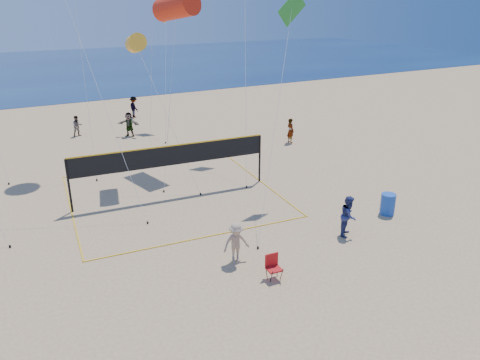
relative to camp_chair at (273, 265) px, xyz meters
name	(u,v)px	position (x,y,z in m)	size (l,w,h in m)	color
ocean	(33,69)	(-2.35, 58.34, -0.50)	(140.00, 50.00, 0.03)	#101E4C
bystander_a	(349,216)	(4.40, 1.33, 0.34)	(0.83, 0.64, 1.70)	navy
bystander_b	(236,243)	(-0.62, 1.57, 0.27)	(1.01, 0.58, 1.56)	tan
far_person_1	(129,124)	(0.45, 19.98, 0.34)	(1.58, 0.50, 1.71)	gray
far_person_2	(290,131)	(9.55, 13.38, 0.32)	(0.61, 0.40, 1.66)	gray
far_person_3	(77,126)	(-2.76, 21.70, 0.21)	(0.70, 0.55, 1.44)	gray
far_person_4	(134,107)	(2.31, 25.34, 0.33)	(1.09, 0.63, 1.69)	gray
camp_chair	(273,265)	(0.00, 0.00, 0.00)	(0.52, 0.64, 1.01)	red
trash_barrel	(388,204)	(7.28, 2.03, -0.03)	(0.64, 0.64, 0.97)	#1B4CB4
volleyball_net	(171,161)	(-0.54, 8.54, 1.28)	(10.32, 10.19, 2.59)	black
kite_2	(136,43)	(-0.99, 11.51, 6.52)	(2.30, 4.68, 7.60)	yellow
kite_4	(290,21)	(4.53, 6.33, 7.64)	(5.08, 4.77, 9.47)	#278D2D
kite_9	(166,17)	(4.12, 21.58, 7.30)	(2.95, 5.15, 9.08)	yellow
kite_10	(176,7)	(1.80, 13.12, 8.13)	(3.64, 5.58, 9.43)	red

